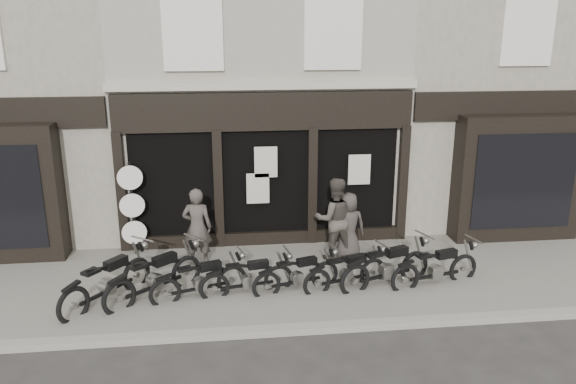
{
  "coord_description": "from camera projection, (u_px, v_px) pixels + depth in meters",
  "views": [
    {
      "loc": [
        -0.96,
        -10.28,
        5.37
      ],
      "look_at": [
        0.4,
        1.6,
        1.84
      ],
      "focal_mm": 35.0,
      "sensor_mm": 36.0,
      "label": 1
    }
  ],
  "objects": [
    {
      "name": "motorcycle_4",
      "position": [
        297.0,
        277.0,
        11.64
      ],
      "size": [
        1.89,
        0.84,
        0.93
      ],
      "rotation": [
        0.0,
        0.0,
        0.3
      ],
      "color": "black",
      "rests_on": "ground"
    },
    {
      "name": "central_building",
      "position": [
        257.0,
        74.0,
        15.93
      ],
      "size": [
        7.3,
        6.22,
        8.34
      ],
      "color": "#A3998C",
      "rests_on": "ground"
    },
    {
      "name": "advert_sign_post",
      "position": [
        133.0,
        213.0,
        13.21
      ],
      "size": [
        0.58,
        0.37,
        2.38
      ],
      "rotation": [
        0.0,
        0.0,
        0.17
      ],
      "color": "black",
      "rests_on": "ground"
    },
    {
      "name": "motorcycle_6",
      "position": [
        387.0,
        270.0,
        11.85
      ],
      "size": [
        2.15,
        1.09,
        1.08
      ],
      "rotation": [
        0.0,
        0.0,
        0.36
      ],
      "color": "black",
      "rests_on": "ground"
    },
    {
      "name": "motorcycle_2",
      "position": [
        200.0,
        283.0,
        11.33
      ],
      "size": [
        1.96,
        0.95,
        0.98
      ],
      "rotation": [
        0.0,
        0.0,
        0.34
      ],
      "color": "black",
      "rests_on": "ground"
    },
    {
      "name": "neighbour_right",
      "position": [
        471.0,
        73.0,
        16.59
      ],
      "size": [
        5.6,
        6.73,
        8.34
      ],
      "color": "#A19888",
      "rests_on": "ground"
    },
    {
      "name": "motorcycle_7",
      "position": [
        436.0,
        271.0,
        11.88
      ],
      "size": [
        2.08,
        0.82,
        1.02
      ],
      "rotation": [
        0.0,
        0.0,
        0.25
      ],
      "color": "black",
      "rests_on": "ground"
    },
    {
      "name": "motorcycle_1",
      "position": [
        155.0,
        281.0,
        11.33
      ],
      "size": [
        1.93,
        1.73,
        1.12
      ],
      "rotation": [
        0.0,
        0.0,
        0.71
      ],
      "color": "black",
      "rests_on": "ground"
    },
    {
      "name": "man_centre",
      "position": [
        335.0,
        219.0,
        13.01
      ],
      "size": [
        0.95,
        0.74,
        1.95
      ],
      "primitive_type": "imported",
      "rotation": [
        0.0,
        0.0,
        3.15
      ],
      "color": "#474039",
      "rests_on": "pavement"
    },
    {
      "name": "kerb",
      "position": [
        284.0,
        330.0,
        10.21
      ],
      "size": [
        30.0,
        0.25,
        0.13
      ],
      "primitive_type": "cube",
      "color": "gray",
      "rests_on": "ground_plane"
    },
    {
      "name": "neighbour_left",
      "position": [
        23.0,
        78.0,
        15.2
      ],
      "size": [
        5.6,
        6.73,
        8.34
      ],
      "color": "#A19888",
      "rests_on": "ground"
    },
    {
      "name": "motorcycle_0",
      "position": [
        108.0,
        285.0,
        11.13
      ],
      "size": [
        1.66,
        1.98,
        1.12
      ],
      "rotation": [
        0.0,
        0.0,
        0.91
      ],
      "color": "black",
      "rests_on": "ground"
    },
    {
      "name": "man_right",
      "position": [
        348.0,
        226.0,
        13.06
      ],
      "size": [
        0.79,
        0.52,
        1.59
      ],
      "primitive_type": "imported",
      "rotation": [
        0.0,
        0.0,
        3.12
      ],
      "color": "#3A3430",
      "rests_on": "pavement"
    },
    {
      "name": "ground_plane",
      "position": [
        278.0,
        301.0,
        11.42
      ],
      "size": [
        90.0,
        90.0,
        0.0
      ],
      "primitive_type": "plane",
      "color": "#2D2B28",
      "rests_on": "ground"
    },
    {
      "name": "motorcycle_3",
      "position": [
        248.0,
        280.0,
        11.49
      ],
      "size": [
        1.96,
        0.67,
        0.95
      ],
      "rotation": [
        0.0,
        0.0,
        0.2
      ],
      "color": "black",
      "rests_on": "ground"
    },
    {
      "name": "pavement",
      "position": [
        274.0,
        280.0,
        12.26
      ],
      "size": [
        30.0,
        4.2,
        0.12
      ],
      "primitive_type": "cube",
      "color": "slate",
      "rests_on": "ground_plane"
    },
    {
      "name": "man_left",
      "position": [
        197.0,
        227.0,
        12.63
      ],
      "size": [
        0.72,
        0.52,
        1.82
      ],
      "primitive_type": "imported",
      "rotation": [
        0.0,
        0.0,
        3.01
      ],
      "color": "#433D37",
      "rests_on": "pavement"
    },
    {
      "name": "motorcycle_5",
      "position": [
        347.0,
        275.0,
        11.75
      ],
      "size": [
        1.91,
        0.88,
        0.95
      ],
      "rotation": [
        0.0,
        0.0,
        0.32
      ],
      "color": "black",
      "rests_on": "ground"
    }
  ]
}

